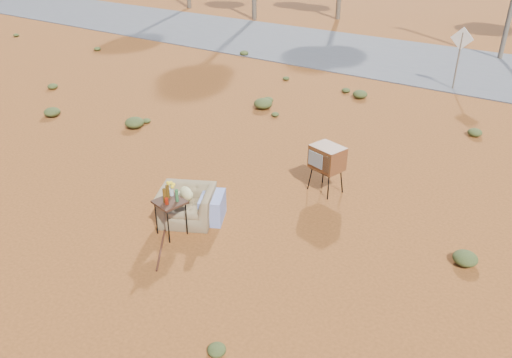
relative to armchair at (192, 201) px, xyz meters
The scene contains 8 objects.
ground 0.68m from the armchair, 17.43° to the right, with size 140.00×140.00×0.00m, color brown.
highway 14.86m from the armchair, 88.11° to the left, with size 140.00×7.00×0.04m, color #565659.
armchair is the anchor object (origin of this frame).
tv_unit 3.13m from the armchair, 57.32° to the left, with size 0.80×0.71×1.10m.
side_table 0.67m from the armchair, 91.03° to the right, with size 0.62×0.62×1.05m.
rusty_bar 1.18m from the armchair, 81.43° to the right, with size 0.04×0.04×1.42m, color #4F2315.
road_sign 12.06m from the armchair, 80.46° to the left, with size 0.78×0.06×2.19m.
scrub_patch 4.28m from the armchair, 94.49° to the left, with size 17.49×8.07×0.33m.
Camera 1 is at (5.49, -6.25, 5.55)m, focal length 35.00 mm.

